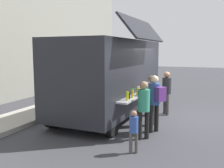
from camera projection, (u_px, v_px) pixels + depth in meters
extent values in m
plane|color=#38383D|center=(173.00, 116.00, 9.50)|extent=(60.00, 60.00, 0.00)
cube|color=black|center=(110.00, 74.00, 9.41)|extent=(5.77, 2.35, 2.49)
cube|color=black|center=(143.00, 29.00, 8.13)|extent=(3.16, 0.69, 0.74)
cube|color=black|center=(132.00, 68.00, 8.43)|extent=(2.99, 0.16, 1.12)
cube|color=#B7B7BC|center=(138.00, 95.00, 8.46)|extent=(3.15, 0.41, 0.05)
cylinder|color=yellow|center=(127.00, 96.00, 7.33)|extent=(0.08, 0.08, 0.26)
cylinder|color=black|center=(129.00, 96.00, 7.54)|extent=(0.07, 0.07, 0.18)
cylinder|color=yellow|center=(132.00, 94.00, 7.75)|extent=(0.07, 0.07, 0.24)
cylinder|color=green|center=(133.00, 92.00, 8.00)|extent=(0.08, 0.08, 0.24)
cylinder|color=yellow|center=(138.00, 92.00, 8.20)|extent=(0.08, 0.08, 0.23)
cylinder|color=silver|center=(138.00, 90.00, 8.45)|extent=(0.08, 0.08, 0.26)
cylinder|color=orange|center=(141.00, 90.00, 8.64)|extent=(0.08, 0.08, 0.20)
cylinder|color=yellow|center=(143.00, 89.00, 8.86)|extent=(0.08, 0.08, 0.20)
cylinder|color=green|center=(144.00, 88.00, 9.09)|extent=(0.06, 0.06, 0.21)
cylinder|color=red|center=(145.00, 87.00, 9.34)|extent=(0.07, 0.07, 0.22)
cylinder|color=orange|center=(149.00, 86.00, 9.55)|extent=(0.06, 0.06, 0.25)
cube|color=black|center=(135.00, 60.00, 11.90)|extent=(0.12, 1.90, 1.10)
cylinder|color=black|center=(110.00, 93.00, 11.90)|extent=(0.90, 0.28, 0.90)
cylinder|color=black|center=(150.00, 96.00, 11.13)|extent=(0.90, 0.28, 0.90)
cylinder|color=black|center=(54.00, 114.00, 7.97)|extent=(0.90, 0.28, 0.90)
cylinder|color=black|center=(111.00, 120.00, 7.20)|extent=(0.90, 0.28, 0.90)
cylinder|color=#2F6239|center=(103.00, 85.00, 14.49)|extent=(0.60, 0.60, 0.90)
cylinder|color=#4A4746|center=(149.00, 114.00, 8.14)|extent=(0.13, 0.13, 0.80)
cylinder|color=#4A4746|center=(153.00, 113.00, 8.28)|extent=(0.13, 0.13, 0.80)
cylinder|color=silver|center=(151.00, 92.00, 8.12)|extent=(0.33, 0.33, 0.60)
sphere|color=#9A6E4E|center=(152.00, 79.00, 8.07)|extent=(0.22, 0.22, 0.22)
cylinder|color=black|center=(151.00, 119.00, 7.50)|extent=(0.13, 0.13, 0.83)
cylinder|color=black|center=(157.00, 118.00, 7.62)|extent=(0.13, 0.13, 0.83)
cylinder|color=#304C85|center=(154.00, 94.00, 7.47)|extent=(0.35, 0.35, 0.63)
sphere|color=beige|center=(155.00, 79.00, 7.41)|extent=(0.23, 0.23, 0.23)
cube|color=#5D2D7C|center=(161.00, 94.00, 7.24)|extent=(0.34, 0.31, 0.41)
cylinder|color=black|center=(140.00, 125.00, 6.90)|extent=(0.12, 0.12, 0.79)
cylinder|color=black|center=(147.00, 125.00, 6.97)|extent=(0.12, 0.12, 0.79)
cylinder|color=#308A69|center=(144.00, 100.00, 6.85)|extent=(0.33, 0.33, 0.60)
sphere|color=#997455|center=(144.00, 85.00, 6.80)|extent=(0.22, 0.22, 0.22)
cylinder|color=#4C4745|center=(167.00, 105.00, 9.53)|extent=(0.13, 0.13, 0.80)
cylinder|color=#4C4745|center=(165.00, 104.00, 9.74)|extent=(0.13, 0.13, 0.80)
cylinder|color=#252528|center=(167.00, 86.00, 9.55)|extent=(0.33, 0.33, 0.61)
sphere|color=#A4714F|center=(167.00, 75.00, 9.49)|extent=(0.23, 0.23, 0.23)
cylinder|color=#4A4642|center=(131.00, 143.00, 5.98)|extent=(0.08, 0.08, 0.51)
cylinder|color=#4A4642|center=(136.00, 143.00, 6.01)|extent=(0.08, 0.08, 0.51)
cylinder|color=#2D4892|center=(134.00, 125.00, 5.94)|extent=(0.21, 0.21, 0.38)
sphere|color=#9C6A51|center=(134.00, 114.00, 5.90)|extent=(0.14, 0.14, 0.14)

